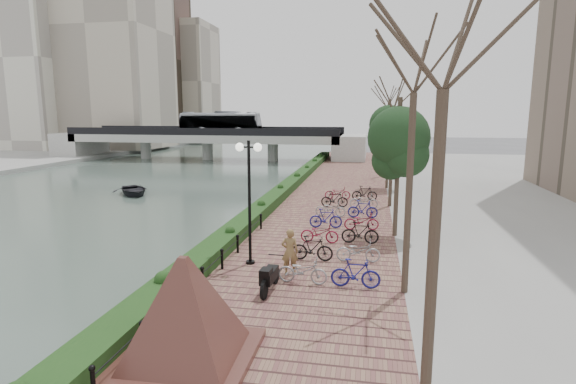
% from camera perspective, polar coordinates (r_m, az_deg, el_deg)
% --- Properties ---
extents(ground, '(220.00, 220.00, 0.00)m').
position_cam_1_polar(ground, '(15.49, -17.08, -14.42)').
color(ground, '#59595B').
rests_on(ground, ground).
extents(river_water, '(30.00, 130.00, 0.02)m').
position_cam_1_polar(river_water, '(43.76, -19.40, 1.21)').
color(river_water, '#4A5D55').
rests_on(river_water, ground).
extents(promenade, '(8.00, 75.00, 0.50)m').
position_cam_1_polar(promenade, '(30.64, 5.16, -1.38)').
color(promenade, brown).
rests_on(promenade, ground).
extents(hedge, '(1.10, 56.00, 0.60)m').
position_cam_1_polar(hedge, '(33.45, -0.21, 0.58)').
color(hedge, '#163613').
rests_on(hedge, promenade).
extents(chain_fence, '(0.10, 14.10, 0.70)m').
position_cam_1_polar(chain_fence, '(16.33, -9.52, -9.60)').
color(chain_fence, black).
rests_on(chain_fence, promenade).
extents(granite_monument, '(4.91, 4.91, 2.56)m').
position_cam_1_polar(granite_monument, '(11.04, -12.97, -14.29)').
color(granite_monument, '#451F1D').
rests_on(granite_monument, promenade).
extents(lamppost, '(1.02, 0.32, 4.78)m').
position_cam_1_polar(lamppost, '(16.99, -4.97, 2.07)').
color(lamppost, black).
rests_on(lamppost, promenade).
extents(motorcycle, '(0.62, 1.71, 1.05)m').
position_cam_1_polar(motorcycle, '(14.99, -2.29, -10.56)').
color(motorcycle, black).
rests_on(motorcycle, promenade).
extents(pedestrian, '(0.68, 0.51, 1.70)m').
position_cam_1_polar(pedestrian, '(16.37, 0.23, -7.56)').
color(pedestrian, brown).
rests_on(pedestrian, promenade).
extents(bicycle_parking, '(2.40, 17.32, 1.00)m').
position_cam_1_polar(bicycle_parking, '(22.90, 7.04, -3.49)').
color(bicycle_parking, '#98999C').
rests_on(bicycle_parking, promenade).
extents(street_trees, '(3.20, 37.12, 6.80)m').
position_cam_1_polar(street_trees, '(25.25, 13.30, 3.83)').
color(street_trees, '#31271D').
rests_on(street_trees, promenade).
extents(bridge, '(36.00, 10.77, 6.50)m').
position_cam_1_polar(bridge, '(61.34, -9.88, 7.16)').
color(bridge, '#A5A5A0').
rests_on(bridge, ground).
extents(boat, '(4.49, 4.61, 0.78)m').
position_cam_1_polar(boat, '(36.71, -19.06, 0.26)').
color(boat, black).
rests_on(boat, river_water).
extents(far_buildings, '(35.00, 38.00, 38.00)m').
position_cam_1_polar(far_buildings, '(92.63, -21.81, 15.43)').
color(far_buildings, '#B6AB98').
rests_on(far_buildings, far_bank).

